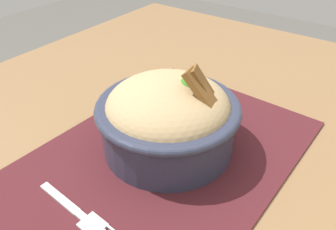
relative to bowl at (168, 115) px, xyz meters
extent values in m
cube|color=olive|center=(0.01, 0.01, -0.07)|extent=(1.05, 0.86, 0.03)
cylinder|color=brown|center=(-0.46, -0.37, -0.46)|extent=(0.04, 0.04, 0.75)
cube|color=#47191E|center=(0.05, 0.00, -0.05)|extent=(0.47, 0.31, 0.00)
cylinder|color=#2D3347|center=(0.00, 0.00, -0.02)|extent=(0.17, 0.17, 0.07)
torus|color=#2D3347|center=(0.00, 0.00, 0.01)|extent=(0.18, 0.18, 0.01)
ellipsoid|color=tan|center=(0.00, 0.00, 0.01)|extent=(0.18, 0.18, 0.07)
sphere|color=#367821|center=(-0.02, 0.02, 0.03)|extent=(0.04, 0.04, 0.04)
cylinder|color=orange|center=(0.00, -0.01, 0.03)|extent=(0.03, 0.03, 0.01)
cylinder|color=orange|center=(0.03, 0.02, 0.03)|extent=(0.01, 0.04, 0.01)
cylinder|color=orange|center=(0.03, 0.03, 0.03)|extent=(0.03, 0.01, 0.01)
cube|color=brown|center=(-0.01, 0.04, 0.05)|extent=(0.03, 0.05, 0.05)
cube|color=brown|center=(-0.02, 0.04, 0.05)|extent=(0.03, 0.04, 0.05)
cube|color=silver|center=(0.15, -0.04, -0.05)|extent=(0.01, 0.06, 0.00)
cube|color=silver|center=(0.15, -0.01, -0.05)|extent=(0.01, 0.01, 0.00)
cube|color=silver|center=(0.15, 0.01, -0.05)|extent=(0.02, 0.03, 0.00)
camera|label=1|loc=(0.28, 0.20, 0.24)|focal=35.40mm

